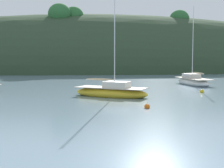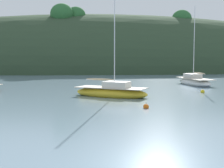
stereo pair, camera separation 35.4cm
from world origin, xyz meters
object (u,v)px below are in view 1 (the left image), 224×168
Objects in this scene: sailboat_grey_yawl at (112,92)px; sailboat_navy_dinghy at (193,82)px; mooring_buoy_channel at (202,92)px; mooring_buoy_outer at (147,107)px.

sailboat_grey_yawl is 1.02× the size of sailboat_navy_dinghy.
sailboat_navy_dinghy is 9.57m from mooring_buoy_channel.
sailboat_grey_yawl reaches higher than sailboat_navy_dinghy.
mooring_buoy_outer is at bearing -128.70° from mooring_buoy_channel.
mooring_buoy_channel is 1.00× the size of mooring_buoy_outer.
mooring_buoy_outer is (2.18, -7.26, -0.33)m from sailboat_grey_yawl.
mooring_buoy_channel is at bearing 14.43° from sailboat_grey_yawl.
mooring_buoy_channel is (-2.14, -9.32, -0.34)m from sailboat_navy_dinghy.
mooring_buoy_channel is (10.08, 2.59, -0.33)m from sailboat_grey_yawl.
sailboat_grey_yawl reaches higher than mooring_buoy_outer.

